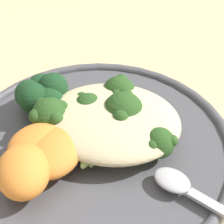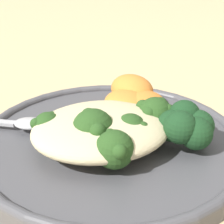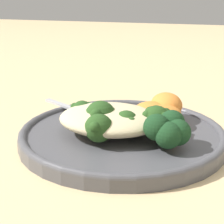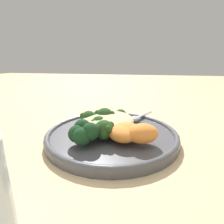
# 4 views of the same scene
# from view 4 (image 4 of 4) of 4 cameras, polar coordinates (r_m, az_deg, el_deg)

# --- Properties ---
(ground_plane) EXTENTS (4.00, 4.00, 0.00)m
(ground_plane) POSITION_cam_4_polar(r_m,az_deg,el_deg) (0.42, -1.44, -7.76)
(ground_plane) COLOR #D6B784
(plate) EXTENTS (0.29, 0.29, 0.02)m
(plate) POSITION_cam_4_polar(r_m,az_deg,el_deg) (0.40, -0.03, -7.23)
(plate) COLOR #4C4C51
(plate) RESTS_ON ground_plane
(quinoa_mound) EXTENTS (0.14, 0.12, 0.03)m
(quinoa_mound) POSITION_cam_4_polar(r_m,az_deg,el_deg) (0.41, -0.80, -2.79)
(quinoa_mound) COLOR beige
(quinoa_mound) RESTS_ON plate
(broccoli_stalk_0) EXTENTS (0.09, 0.05, 0.03)m
(broccoli_stalk_0) POSITION_cam_4_polar(r_m,az_deg,el_deg) (0.44, 3.03, -1.91)
(broccoli_stalk_0) COLOR #8EB25B
(broccoli_stalk_0) RESTS_ON plate
(broccoli_stalk_1) EXTENTS (0.08, 0.06, 0.03)m
(broccoli_stalk_1) POSITION_cam_4_polar(r_m,az_deg,el_deg) (0.42, 2.15, -2.84)
(broccoli_stalk_1) COLOR #8EB25B
(broccoli_stalk_1) RESTS_ON plate
(broccoli_stalk_2) EXTENTS (0.06, 0.09, 0.04)m
(broccoli_stalk_2) POSITION_cam_4_polar(r_m,az_deg,el_deg) (0.42, -2.06, -1.79)
(broccoli_stalk_2) COLOR #8EB25B
(broccoli_stalk_2) RESTS_ON plate
(broccoli_stalk_3) EXTENTS (0.04, 0.10, 0.03)m
(broccoli_stalk_3) POSITION_cam_4_polar(r_m,az_deg,el_deg) (0.41, -3.30, -3.20)
(broccoli_stalk_3) COLOR #8EB25B
(broccoli_stalk_3) RESTS_ON plate
(broccoli_stalk_4) EXTENTS (0.05, 0.13, 0.04)m
(broccoli_stalk_4) POSITION_cam_4_polar(r_m,az_deg,el_deg) (0.41, -5.00, -2.83)
(broccoli_stalk_4) COLOR #8EB25B
(broccoli_stalk_4) RESTS_ON plate
(broccoli_stalk_5) EXTENTS (0.04, 0.09, 0.03)m
(broccoli_stalk_5) POSITION_cam_4_polar(r_m,az_deg,el_deg) (0.39, -3.13, -4.05)
(broccoli_stalk_5) COLOR #8EB25B
(broccoli_stalk_5) RESTS_ON plate
(broccoli_stalk_6) EXTENTS (0.05, 0.08, 0.03)m
(broccoli_stalk_6) POSITION_cam_4_polar(r_m,az_deg,el_deg) (0.38, -2.09, -4.78)
(broccoli_stalk_6) COLOR #8EB25B
(broccoli_stalk_6) RESTS_ON plate
(broccoli_stalk_7) EXTENTS (0.09, 0.07, 0.04)m
(broccoli_stalk_7) POSITION_cam_4_polar(r_m,az_deg,el_deg) (0.35, -1.82, -5.69)
(broccoli_stalk_7) COLOR #8EB25B
(broccoli_stalk_7) RESTS_ON plate
(sweet_potato_chunk_0) EXTENTS (0.08, 0.08, 0.03)m
(sweet_potato_chunk_0) POSITION_cam_4_polar(r_m,az_deg,el_deg) (0.34, 3.19, -7.10)
(sweet_potato_chunk_0) COLOR orange
(sweet_potato_chunk_0) RESTS_ON plate
(sweet_potato_chunk_1) EXTENTS (0.07, 0.07, 0.04)m
(sweet_potato_chunk_1) POSITION_cam_4_polar(r_m,az_deg,el_deg) (0.34, 9.91, -6.88)
(sweet_potato_chunk_1) COLOR orange
(sweet_potato_chunk_1) RESTS_ON plate
(sweet_potato_chunk_2) EXTENTS (0.06, 0.07, 0.03)m
(sweet_potato_chunk_2) POSITION_cam_4_polar(r_m,az_deg,el_deg) (0.36, 4.85, -6.04)
(sweet_potato_chunk_2) COLOR orange
(sweet_potato_chunk_2) RESTS_ON plate
(kale_tuft) EXTENTS (0.06, 0.06, 0.04)m
(kale_tuft) POSITION_cam_4_polar(r_m,az_deg,el_deg) (0.34, -8.97, -6.52)
(kale_tuft) COLOR #193D1E
(kale_tuft) RESTS_ON plate
(spoon) EXTENTS (0.11, 0.07, 0.01)m
(spoon) POSITION_cam_4_polar(r_m,az_deg,el_deg) (0.48, 8.13, -1.68)
(spoon) COLOR #B7B7BC
(spoon) RESTS_ON plate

